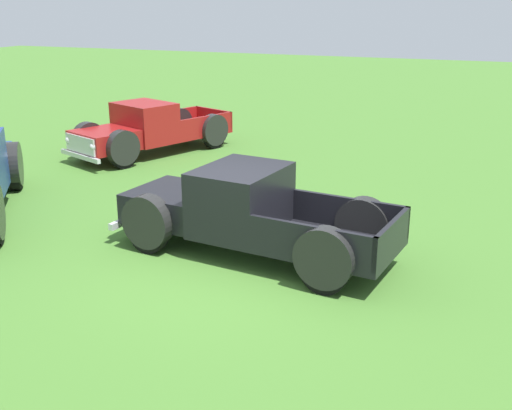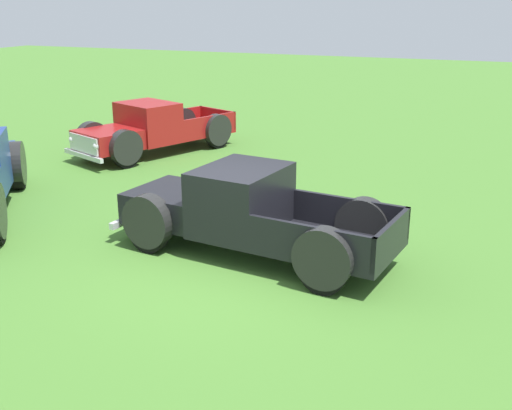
# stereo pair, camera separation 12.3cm
# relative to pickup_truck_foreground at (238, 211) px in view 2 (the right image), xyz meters

# --- Properties ---
(ground_plane) EXTENTS (80.00, 80.00, 0.00)m
(ground_plane) POSITION_rel_pickup_truck_foreground_xyz_m (-0.83, -0.16, -0.72)
(ground_plane) COLOR #477A2D
(pickup_truck_foreground) EXTENTS (2.44, 5.14, 1.52)m
(pickup_truck_foreground) POSITION_rel_pickup_truck_foreground_xyz_m (0.00, 0.00, 0.00)
(pickup_truck_foreground) COLOR black
(pickup_truck_foreground) RESTS_ON ground_plane
(pickup_truck_behind_right) EXTENTS (5.12, 3.36, 1.48)m
(pickup_truck_behind_right) POSITION_rel_pickup_truck_foreground_xyz_m (5.57, 5.35, -0.02)
(pickup_truck_behind_right) COLOR maroon
(pickup_truck_behind_right) RESTS_ON ground_plane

